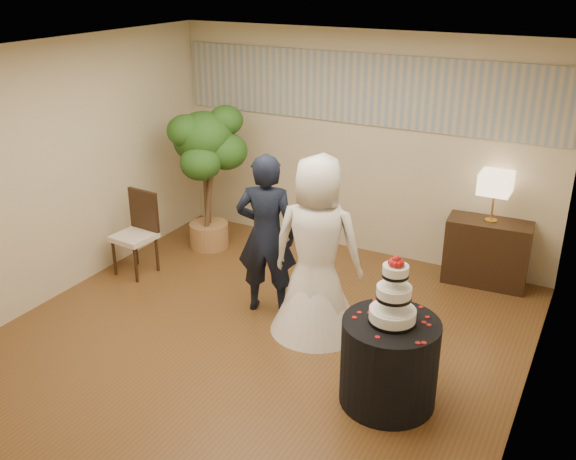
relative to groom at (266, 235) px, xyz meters
The scene contains 15 objects.
floor 1.06m from the groom, 66.84° to the right, with size 5.00×5.00×0.00m, color brown.
ceiling 2.01m from the groom, 66.84° to the right, with size 5.00×5.00×0.00m, color white.
wall_back 2.04m from the groom, 83.23° to the left, with size 5.00×0.06×2.80m, color beige.
wall_front 3.10m from the groom, 85.63° to the right, with size 5.00×0.06×2.80m, color beige.
wall_left 2.39m from the groom, 166.53° to the right, with size 0.06×5.00×2.80m, color beige.
wall_right 2.83m from the groom, 11.24° to the right, with size 0.06×5.00×2.80m, color beige.
mural_border 2.30m from the groom, 83.16° to the left, with size 4.90×0.02×0.85m, color #9F9F97.
groom is the anchor object (origin of this frame).
bride 0.67m from the groom, 11.71° to the right, with size 0.94×0.94×1.86m, color white.
cake_table 1.99m from the groom, 28.04° to the right, with size 0.82×0.82×0.78m, color black.
wedding_cake 1.94m from the groom, 28.04° to the right, with size 0.39×0.39×0.60m, color white, non-canonical shape.
console 2.66m from the groom, 41.50° to the left, with size 0.94×0.42×0.78m, color black.
table_lamp 2.62m from the groom, 41.50° to the left, with size 0.35×0.35×0.58m, color beige, non-canonical shape.
ficus_tree 1.86m from the groom, 144.19° to the left, with size 0.91×0.91×1.92m, color #27541A, non-canonical shape.
side_chair 1.88m from the groom, behind, with size 0.46×0.48×1.01m, color black, non-canonical shape.
Camera 1 is at (2.85, -4.80, 3.51)m, focal length 40.00 mm.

